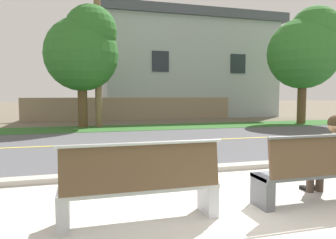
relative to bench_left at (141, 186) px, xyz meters
The scene contains 13 objects.
ground_plane 7.95m from the bench_left, 80.66° to the left, with size 140.00×140.00×0.00m, color #665B4C.
sidewalk_pavement 1.38m from the bench_left, 10.11° to the left, with size 44.00×3.60×0.01m, color beige.
curb_edge 2.56m from the bench_left, 59.43° to the left, with size 44.00×0.30×0.11m, color #ADA89E.
street_asphalt 6.48m from the bench_left, 78.50° to the left, with size 52.00×8.00×0.01m, color #515156.
road_centre_line 6.47m from the bench_left, 78.50° to the left, with size 48.00×0.14×0.01m, color #E0CC4C.
far_verge_grass 11.14m from the bench_left, 83.36° to the left, with size 48.00×2.80×0.02m, color #2D6026.
bench_left is the anchor object (origin of this frame).
bench_right 2.58m from the bench_left, ahead, with size 1.91×0.48×1.01m.
seated_person_olive 2.89m from the bench_left, ahead, with size 0.52×0.68×1.25m.
shade_tree_far_left 12.30m from the bench_left, 92.15° to the left, with size 3.48×3.48×5.74m.
shade_tree_left 15.89m from the bench_left, 44.15° to the left, with size 3.80×3.80×6.26m.
garden_wall 16.04m from the bench_left, 81.07° to the left, with size 13.00×0.36×1.40m, color gray.
house_across_street 20.56m from the bench_left, 69.73° to the left, with size 13.12×6.91×7.31m.
Camera 1 is at (-1.97, -3.41, 1.53)m, focal length 33.39 mm.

